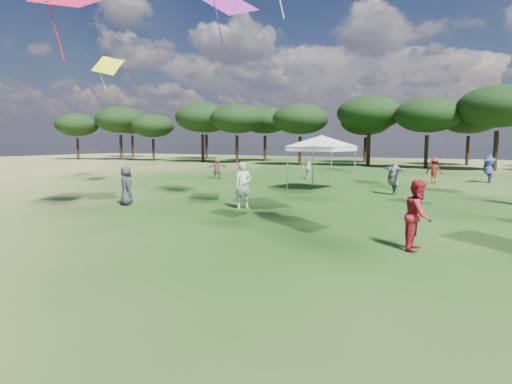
# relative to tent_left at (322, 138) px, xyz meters

# --- Properties ---
(tree_line) EXTENTS (108.78, 17.63, 7.77)m
(tree_line) POSITION_rel_tent_left_xyz_m (8.05, 24.66, 2.59)
(tree_line) COLOR black
(tree_line) RESTS_ON ground
(tent_left) EXTENTS (5.67, 5.67, 3.26)m
(tent_left) POSITION_rel_tent_left_xyz_m (0.00, 0.00, 0.00)
(tent_left) COLOR gray
(tent_left) RESTS_ON ground
(festival_crowd) EXTENTS (28.20, 21.75, 1.91)m
(festival_crowd) POSITION_rel_tent_left_xyz_m (5.70, -0.09, -1.97)
(festival_crowd) COLOR navy
(festival_crowd) RESTS_ON ground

